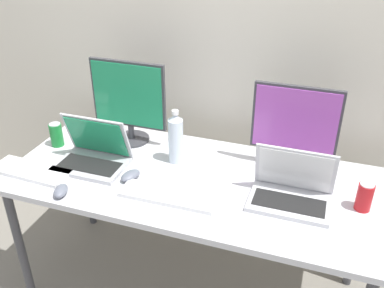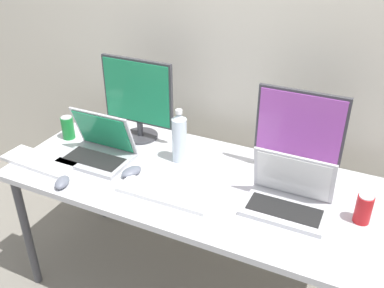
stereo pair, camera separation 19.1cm
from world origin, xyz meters
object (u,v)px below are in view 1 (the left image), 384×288
(soda_can_by_laptop, at_px, (364,197))
(monitor_left, at_px, (129,100))
(water_bottle, at_px, (176,138))
(keyboard_aux, at_px, (31,171))
(mouse_by_keyboard, at_px, (130,176))
(monitor_center, at_px, (295,126))
(soda_can_near_keyboard, at_px, (56,135))
(laptop_silver, at_px, (94,154))
(work_desk, at_px, (192,188))
(laptop_secondary, at_px, (291,190))
(keyboard_main, at_px, (168,196))
(mouse_by_laptop, at_px, (61,191))

(soda_can_by_laptop, bearing_deg, monitor_left, 169.11)
(monitor_left, bearing_deg, water_bottle, -21.65)
(soda_can_by_laptop, bearing_deg, keyboard_aux, -171.55)
(keyboard_aux, relative_size, mouse_by_keyboard, 3.56)
(monitor_center, distance_m, soda_can_by_laptop, 0.44)
(soda_can_near_keyboard, xyz_separation_m, soda_can_by_laptop, (1.53, -0.05, 0.00))
(laptop_silver, relative_size, keyboard_aux, 0.87)
(laptop_silver, bearing_deg, soda_can_by_laptop, 2.32)
(water_bottle, height_order, soda_can_by_laptop, water_bottle)
(laptop_silver, relative_size, mouse_by_keyboard, 3.10)
(work_desk, height_order, keyboard_aux, keyboard_aux)
(laptop_secondary, distance_m, mouse_by_keyboard, 0.73)
(monitor_center, bearing_deg, keyboard_main, -137.23)
(keyboard_main, relative_size, keyboard_aux, 1.11)
(monitor_center, height_order, soda_can_near_keyboard, monitor_center)
(mouse_by_laptop, distance_m, water_bottle, 0.58)
(work_desk, distance_m, keyboard_aux, 0.77)
(water_bottle, xyz_separation_m, soda_can_by_laptop, (0.88, -0.11, -0.07))
(monitor_center, distance_m, laptop_secondary, 0.32)
(work_desk, distance_m, mouse_by_laptop, 0.60)
(soda_can_near_keyboard, bearing_deg, laptop_secondary, -4.17)
(mouse_by_laptop, bearing_deg, mouse_by_keyboard, 24.76)
(water_bottle, bearing_deg, laptop_silver, -157.00)
(laptop_silver, distance_m, soda_can_near_keyboard, 0.30)
(work_desk, distance_m, mouse_by_keyboard, 0.30)
(laptop_secondary, bearing_deg, mouse_by_laptop, -163.45)
(keyboard_main, bearing_deg, soda_can_by_laptop, 12.82)
(work_desk, bearing_deg, soda_can_by_laptop, 0.66)
(laptop_secondary, bearing_deg, soda_can_near_keyboard, 175.83)
(keyboard_aux, xyz_separation_m, soda_can_by_laptop, (1.49, 0.22, 0.05))
(work_desk, xyz_separation_m, mouse_by_keyboard, (-0.27, -0.11, 0.08))
(monitor_left, bearing_deg, laptop_silver, -103.28)
(mouse_by_keyboard, relative_size, soda_can_near_keyboard, 0.86)
(work_desk, height_order, water_bottle, water_bottle)
(monitor_left, xyz_separation_m, mouse_by_keyboard, (0.16, -0.34, -0.22))
(monitor_center, bearing_deg, soda_can_near_keyboard, -171.22)
(monitor_left, xyz_separation_m, water_bottle, (0.30, -0.12, -0.11))
(water_bottle, bearing_deg, keyboard_main, -75.57)
(laptop_silver, relative_size, laptop_secondary, 0.98)
(work_desk, bearing_deg, monitor_left, 151.11)
(laptop_secondary, xyz_separation_m, soda_can_near_keyboard, (-1.23, 0.09, 0.01))
(keyboard_aux, relative_size, water_bottle, 1.39)
(keyboard_aux, height_order, mouse_by_laptop, mouse_by_laptop)
(keyboard_main, xyz_separation_m, water_bottle, (-0.08, 0.30, 0.12))
(mouse_by_keyboard, bearing_deg, laptop_secondary, 23.84)
(laptop_secondary, bearing_deg, mouse_by_keyboard, -174.07)
(laptop_secondary, xyz_separation_m, keyboard_main, (-0.51, -0.16, -0.05))
(monitor_left, xyz_separation_m, keyboard_main, (0.38, -0.42, -0.23))
(keyboard_aux, xyz_separation_m, mouse_by_laptop, (0.24, -0.10, 0.01))
(soda_can_near_keyboard, bearing_deg, keyboard_aux, -82.65)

